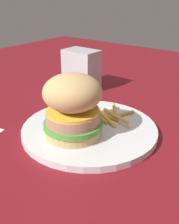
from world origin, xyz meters
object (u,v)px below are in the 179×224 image
object	(u,v)px
plate	(90,129)
fries_pile	(109,115)
sandwich	(73,105)
napkin_dispenser	(81,69)

from	to	relation	value
plate	fries_pile	distance (m)	0.06
plate	sandwich	bearing A→B (deg)	-6.65
fries_pile	napkin_dispenser	world-z (taller)	napkin_dispenser
sandwich	fries_pile	distance (m)	0.11
plate	sandwich	distance (m)	0.07
plate	sandwich	size ratio (longest dim) A/B	2.28
plate	napkin_dispenser	distance (m)	0.25
plate	napkin_dispenser	world-z (taller)	napkin_dispenser
sandwich	napkin_dispenser	distance (m)	0.28
napkin_dispenser	plate	bearing A→B (deg)	133.27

